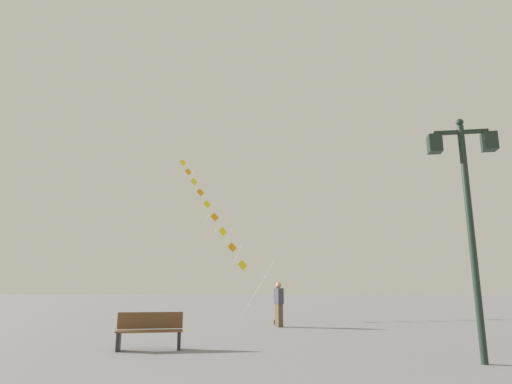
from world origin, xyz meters
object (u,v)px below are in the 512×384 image
at_px(kite_flyer, 279,303).
at_px(park_bench, 150,331).
at_px(kite_train, 211,212).
at_px(twin_lantern_lamp_post, 467,189).

bearing_deg(kite_flyer, park_bench, 126.50).
bearing_deg(kite_train, kite_flyer, -56.72).
xyz_separation_m(twin_lantern_lamp_post, park_bench, (-7.40, 1.02, -3.12)).
bearing_deg(park_bench, kite_flyer, 51.39).
bearing_deg(kite_train, twin_lantern_lamp_post, -57.78).
height_order(kite_train, park_bench, kite_train).
bearing_deg(kite_flyer, kite_train, -0.24).
relative_size(kite_train, park_bench, 6.35).
bearing_deg(park_bench, twin_lantern_lamp_post, -26.48).
xyz_separation_m(twin_lantern_lamp_post, kite_flyer, (-4.86, 8.00, -2.67)).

